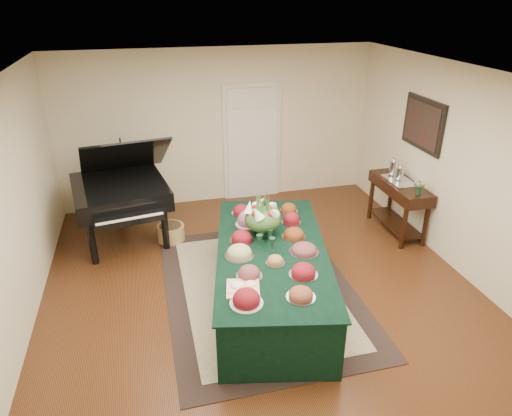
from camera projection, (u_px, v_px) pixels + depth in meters
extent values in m
plane|color=black|center=(262.00, 290.00, 5.92)|extent=(6.00, 6.00, 0.00)
cube|color=black|center=(259.00, 289.00, 5.95)|extent=(2.37, 3.32, 0.01)
cube|color=beige|center=(259.00, 288.00, 5.94)|extent=(1.90, 2.85, 0.01)
cube|color=silver|center=(252.00, 142.00, 8.21)|extent=(1.05, 0.04, 2.10)
cube|color=white|center=(252.00, 145.00, 8.21)|extent=(0.90, 0.06, 2.00)
cube|color=black|center=(271.00, 276.00, 5.58)|extent=(1.76, 2.88, 0.73)
cube|color=black|center=(272.00, 250.00, 5.42)|extent=(1.83, 2.95, 0.02)
cylinder|color=silver|center=(270.00, 213.00, 6.26)|extent=(0.32, 0.32, 0.01)
ellipsoid|color=#375917|center=(270.00, 211.00, 6.24)|extent=(0.26, 0.26, 0.08)
cylinder|color=silver|center=(239.00, 256.00, 5.27)|extent=(0.35, 0.35, 0.01)
ellipsoid|color=#C6BB7B|center=(239.00, 252.00, 5.24)|extent=(0.29, 0.29, 0.09)
cylinder|color=silver|center=(304.00, 251.00, 5.35)|extent=(0.36, 0.36, 0.01)
ellipsoid|color=brown|center=(304.00, 249.00, 5.33)|extent=(0.29, 0.29, 0.07)
cylinder|color=silver|center=(289.00, 211.00, 6.32)|extent=(0.26, 0.26, 0.01)
ellipsoid|color=brown|center=(289.00, 208.00, 6.29)|extent=(0.22, 0.22, 0.08)
cylinder|color=#A8B1A8|center=(246.00, 303.00, 4.47)|extent=(0.33, 0.33, 0.01)
ellipsoid|color=maroon|center=(246.00, 298.00, 4.44)|extent=(0.27, 0.27, 0.11)
cylinder|color=silver|center=(291.00, 222.00, 6.01)|extent=(0.27, 0.27, 0.01)
ellipsoid|color=maroon|center=(291.00, 219.00, 5.99)|extent=(0.22, 0.22, 0.11)
cylinder|color=silver|center=(242.00, 240.00, 5.59)|extent=(0.31, 0.31, 0.01)
ellipsoid|color=maroon|center=(242.00, 237.00, 5.57)|extent=(0.25, 0.25, 0.09)
cylinder|color=silver|center=(303.00, 274.00, 4.92)|extent=(0.32, 0.32, 0.01)
ellipsoid|color=maroon|center=(304.00, 270.00, 4.90)|extent=(0.26, 0.26, 0.09)
cylinder|color=silver|center=(249.00, 276.00, 4.89)|extent=(0.29, 0.29, 0.01)
ellipsoid|color=brown|center=(249.00, 272.00, 4.87)|extent=(0.24, 0.24, 0.09)
cylinder|color=silver|center=(294.00, 237.00, 5.67)|extent=(0.31, 0.31, 0.01)
ellipsoid|color=brown|center=(294.00, 233.00, 5.65)|extent=(0.26, 0.26, 0.08)
cylinder|color=#A8B1A8|center=(247.00, 224.00, 5.97)|extent=(0.30, 0.30, 0.01)
ellipsoid|color=#BC5E85|center=(247.00, 219.00, 5.94)|extent=(0.24, 0.24, 0.13)
cylinder|color=silver|center=(242.00, 213.00, 6.27)|extent=(0.28, 0.28, 0.01)
ellipsoid|color=maroon|center=(242.00, 210.00, 6.25)|extent=(0.23, 0.23, 0.09)
cylinder|color=silver|center=(275.00, 263.00, 5.12)|extent=(0.22, 0.22, 0.01)
ellipsoid|color=#B07D46|center=(275.00, 260.00, 5.10)|extent=(0.18, 0.18, 0.07)
cylinder|color=silver|center=(301.00, 297.00, 4.56)|extent=(0.30, 0.30, 0.01)
ellipsoid|color=brown|center=(301.00, 294.00, 4.54)|extent=(0.25, 0.25, 0.07)
cube|color=tan|center=(243.00, 289.00, 4.68)|extent=(0.40, 0.40, 0.02)
ellipsoid|color=white|center=(237.00, 283.00, 4.69)|extent=(0.14, 0.14, 0.08)
ellipsoid|color=white|center=(251.00, 282.00, 4.72)|extent=(0.12, 0.12, 0.07)
cube|color=orange|center=(248.00, 290.00, 4.59)|extent=(0.10, 0.08, 0.05)
cylinder|color=#143220|center=(263.00, 228.00, 5.69)|extent=(0.18, 0.18, 0.18)
ellipsoid|color=#2E5321|center=(263.00, 219.00, 5.64)|extent=(0.45, 0.45, 0.29)
cylinder|color=black|center=(92.00, 243.00, 6.38)|extent=(0.10, 0.10, 0.66)
cylinder|color=black|center=(165.00, 229.00, 6.75)|extent=(0.10, 0.10, 0.66)
cylinder|color=black|center=(118.00, 204.00, 7.53)|extent=(0.10, 0.10, 0.66)
cube|color=black|center=(120.00, 192.00, 6.82)|extent=(1.52, 1.60, 0.28)
cube|color=black|center=(129.00, 219.00, 6.20)|extent=(0.96, 0.37, 0.10)
cube|color=black|center=(124.00, 156.00, 6.79)|extent=(1.41, 1.21, 0.73)
cylinder|color=olive|center=(171.00, 233.00, 7.05)|extent=(0.41, 0.41, 0.26)
cylinder|color=black|center=(404.00, 229.00, 6.75)|extent=(0.07, 0.07, 0.67)
cylinder|color=black|center=(425.00, 226.00, 6.83)|extent=(0.07, 0.07, 0.67)
cylinder|color=black|center=(371.00, 200.00, 7.66)|extent=(0.07, 0.07, 0.67)
cylinder|color=black|center=(390.00, 198.00, 7.74)|extent=(0.07, 0.07, 0.67)
cube|color=black|center=(400.00, 188.00, 7.06)|extent=(0.45, 1.23, 0.18)
cube|color=black|center=(395.00, 223.00, 7.32)|extent=(0.38, 1.09, 0.03)
cube|color=silver|center=(399.00, 180.00, 7.07)|extent=(0.34, 0.58, 0.02)
cylinder|color=#143220|center=(418.00, 191.00, 6.59)|extent=(0.07, 0.07, 0.11)
ellipsoid|color=#C98298|center=(419.00, 184.00, 6.55)|extent=(0.17, 0.17, 0.11)
cube|color=black|center=(423.00, 124.00, 6.68)|extent=(0.04, 0.95, 0.75)
cube|color=#45121C|center=(422.00, 124.00, 6.67)|extent=(0.01, 0.82, 0.62)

